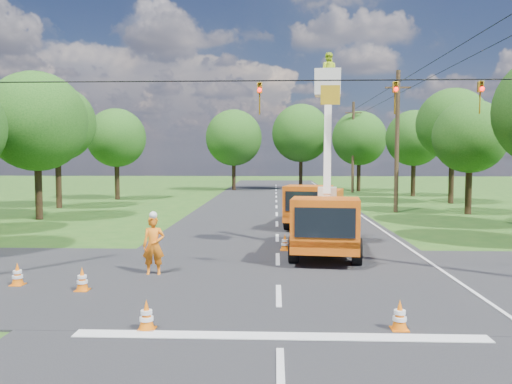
{
  "coord_description": "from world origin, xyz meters",
  "views": [
    {
      "loc": [
        -0.11,
        -13.75,
        3.92
      ],
      "look_at": [
        -0.83,
        5.05,
        2.6
      ],
      "focal_mm": 35.0,
      "sensor_mm": 36.0,
      "label": 1
    }
  ],
  "objects_px": {
    "traffic_cone_1": "(400,316)",
    "tree_far_c": "(359,138)",
    "second_truck": "(315,204)",
    "tree_right_c": "(470,137)",
    "tree_left_f": "(116,138)",
    "tree_right_d": "(453,124)",
    "tree_far_b": "(301,133)",
    "pole_right_mid": "(397,140)",
    "traffic_cone_5": "(17,274)",
    "ground_worker": "(154,246)",
    "tree_left_d": "(37,122)",
    "bucket_truck": "(326,213)",
    "traffic_cone_0": "(146,316)",
    "traffic_cone_2": "(285,243)",
    "tree_left_e": "(57,123)",
    "traffic_cone_3": "(329,232)",
    "traffic_cone_7": "(327,217)",
    "tree_right_e": "(414,138)",
    "traffic_cone_4": "(82,279)",
    "distant_car": "(316,196)",
    "pole_right_far": "(353,146)",
    "tree_far_a": "(234,138)"
  },
  "relations": [
    {
      "from": "traffic_cone_1",
      "to": "tree_far_c",
      "type": "xyz_separation_m",
      "value": [
        6.8,
        46.64,
        5.7
      ]
    },
    {
      "from": "second_truck",
      "to": "tree_right_c",
      "type": "distance_m",
      "value": 13.53
    },
    {
      "from": "tree_left_f",
      "to": "tree_right_d",
      "type": "height_order",
      "value": "tree_right_d"
    },
    {
      "from": "second_truck",
      "to": "tree_far_c",
      "type": "relative_size",
      "value": 0.75
    },
    {
      "from": "tree_far_b",
      "to": "pole_right_mid",
      "type": "bearing_deg",
      "value": -77.59
    },
    {
      "from": "traffic_cone_5",
      "to": "pole_right_mid",
      "type": "height_order",
      "value": "pole_right_mid"
    },
    {
      "from": "ground_worker",
      "to": "tree_left_d",
      "type": "relative_size",
      "value": 0.21
    },
    {
      "from": "bucket_truck",
      "to": "traffic_cone_0",
      "type": "distance_m",
      "value": 10.44
    },
    {
      "from": "ground_worker",
      "to": "tree_right_c",
      "type": "xyz_separation_m",
      "value": [
        17.33,
        18.56,
        4.32
      ]
    },
    {
      "from": "traffic_cone_2",
      "to": "tree_right_d",
      "type": "height_order",
      "value": "tree_right_d"
    },
    {
      "from": "traffic_cone_0",
      "to": "tree_left_e",
      "type": "distance_m",
      "value": 30.82
    },
    {
      "from": "tree_left_f",
      "to": "tree_right_d",
      "type": "bearing_deg",
      "value": -5.79
    },
    {
      "from": "traffic_cone_1",
      "to": "tree_far_b",
      "type": "xyz_separation_m",
      "value": [
        0.3,
        49.64,
        6.45
      ]
    },
    {
      "from": "traffic_cone_3",
      "to": "traffic_cone_7",
      "type": "relative_size",
      "value": 1.0
    },
    {
      "from": "traffic_cone_1",
      "to": "tree_right_e",
      "type": "bearing_deg",
      "value": 74.36
    },
    {
      "from": "traffic_cone_7",
      "to": "tree_right_c",
      "type": "height_order",
      "value": "tree_right_c"
    },
    {
      "from": "ground_worker",
      "to": "traffic_cone_4",
      "type": "xyz_separation_m",
      "value": [
        -1.59,
        -2.1,
        -0.63
      ]
    },
    {
      "from": "traffic_cone_7",
      "to": "tree_left_f",
      "type": "bearing_deg",
      "value": 138.18
    },
    {
      "from": "tree_far_b",
      "to": "tree_far_c",
      "type": "distance_m",
      "value": 7.2
    },
    {
      "from": "traffic_cone_7",
      "to": "traffic_cone_5",
      "type": "bearing_deg",
      "value": -125.77
    },
    {
      "from": "distant_car",
      "to": "bucket_truck",
      "type": "bearing_deg",
      "value": -115.47
    },
    {
      "from": "pole_right_far",
      "to": "tree_right_e",
      "type": "bearing_deg",
      "value": -43.33
    },
    {
      "from": "traffic_cone_5",
      "to": "traffic_cone_7",
      "type": "distance_m",
      "value": 18.71
    },
    {
      "from": "bucket_truck",
      "to": "second_truck",
      "type": "bearing_deg",
      "value": 95.52
    },
    {
      "from": "traffic_cone_1",
      "to": "traffic_cone_5",
      "type": "height_order",
      "value": "same"
    },
    {
      "from": "tree_left_e",
      "to": "tree_right_d",
      "type": "height_order",
      "value": "tree_right_d"
    },
    {
      "from": "pole_right_far",
      "to": "tree_right_d",
      "type": "bearing_deg",
      "value": -64.14
    },
    {
      "from": "tree_left_d",
      "to": "tree_far_a",
      "type": "height_order",
      "value": "tree_far_a"
    },
    {
      "from": "traffic_cone_1",
      "to": "bucket_truck",
      "type": "bearing_deg",
      "value": 94.85
    },
    {
      "from": "tree_far_a",
      "to": "tree_far_b",
      "type": "height_order",
      "value": "tree_far_b"
    },
    {
      "from": "traffic_cone_0",
      "to": "traffic_cone_4",
      "type": "distance_m",
      "value": 4.22
    },
    {
      "from": "traffic_cone_0",
      "to": "tree_right_e",
      "type": "relative_size",
      "value": 0.08
    },
    {
      "from": "second_truck",
      "to": "traffic_cone_7",
      "type": "height_order",
      "value": "second_truck"
    },
    {
      "from": "tree_right_e",
      "to": "tree_far_a",
      "type": "distance_m",
      "value": 20.43
    },
    {
      "from": "traffic_cone_1",
      "to": "tree_left_f",
      "type": "xyz_separation_m",
      "value": [
        -17.5,
        34.64,
        5.33
      ]
    },
    {
      "from": "bucket_truck",
      "to": "pole_right_mid",
      "type": "relative_size",
      "value": 0.81
    },
    {
      "from": "traffic_cone_7",
      "to": "tree_right_c",
      "type": "bearing_deg",
      "value": 25.83
    },
    {
      "from": "second_truck",
      "to": "traffic_cone_3",
      "type": "bearing_deg",
      "value": -71.41
    },
    {
      "from": "traffic_cone_0",
      "to": "tree_right_d",
      "type": "bearing_deg",
      "value": 60.82
    },
    {
      "from": "tree_left_f",
      "to": "tree_far_a",
      "type": "bearing_deg",
      "value": 52.99
    },
    {
      "from": "pole_right_far",
      "to": "tree_left_f",
      "type": "height_order",
      "value": "pole_right_far"
    },
    {
      "from": "tree_right_c",
      "to": "tree_left_e",
      "type": "bearing_deg",
      "value": 174.29
    },
    {
      "from": "distant_car",
      "to": "tree_right_e",
      "type": "distance_m",
      "value": 14.74
    },
    {
      "from": "tree_left_e",
      "to": "tree_far_b",
      "type": "relative_size",
      "value": 0.91
    },
    {
      "from": "tree_left_f",
      "to": "traffic_cone_0",
      "type": "bearing_deg",
      "value": -71.29
    },
    {
      "from": "tree_right_d",
      "to": "tree_left_e",
      "type": "bearing_deg",
      "value": -171.01
    },
    {
      "from": "second_truck",
      "to": "traffic_cone_1",
      "type": "relative_size",
      "value": 9.64
    },
    {
      "from": "traffic_cone_3",
      "to": "tree_left_e",
      "type": "bearing_deg",
      "value": 143.91
    },
    {
      "from": "second_truck",
      "to": "distant_car",
      "type": "xyz_separation_m",
      "value": [
        1.18,
        13.65,
        -0.59
      ]
    },
    {
      "from": "traffic_cone_3",
      "to": "tree_right_e",
      "type": "distance_m",
      "value": 29.83
    }
  ]
}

